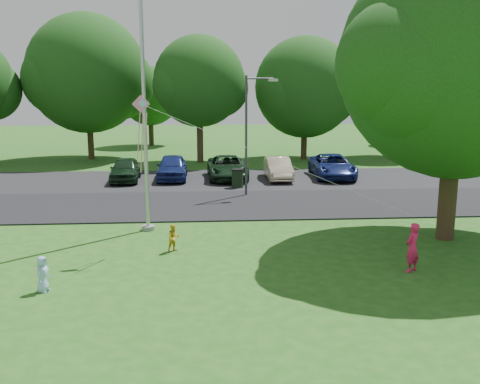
{
  "coord_description": "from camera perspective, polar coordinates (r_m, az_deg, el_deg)",
  "views": [
    {
      "loc": [
        -1.45,
        -14.57,
        5.31
      ],
      "look_at": [
        -0.12,
        4.0,
        1.6
      ],
      "focal_mm": 40.0,
      "sensor_mm": 36.0,
      "label": 1
    }
  ],
  "objects": [
    {
      "name": "park_road",
      "position": [
        24.19,
        -0.55,
        -1.33
      ],
      "size": [
        60.0,
        6.0,
        0.06
      ],
      "primitive_type": "cube",
      "color": "black",
      "rests_on": "ground"
    },
    {
      "name": "parked_cars",
      "position": [
        30.57,
        -0.2,
        2.64
      ],
      "size": [
        13.91,
        4.92,
        1.4
      ],
      "color": "black",
      "rests_on": "ground"
    },
    {
      "name": "flagpole",
      "position": [
        19.71,
        -10.15,
        7.77
      ],
      "size": [
        0.5,
        0.5,
        10.0
      ],
      "color": "#B7BABF",
      "rests_on": "ground"
    },
    {
      "name": "child_blue",
      "position": [
        15.03,
        -20.33,
        -8.2
      ],
      "size": [
        0.42,
        0.53,
        0.96
      ],
      "primitive_type": "imported",
      "rotation": [
        0.0,
        0.0,
        1.3
      ],
      "color": "#9FCBF5",
      "rests_on": "ground"
    },
    {
      "name": "horizon_trees",
      "position": [
        48.77,
        2.45,
        10.08
      ],
      "size": [
        77.46,
        7.2,
        7.02
      ],
      "color": "#332316",
      "rests_on": "ground"
    },
    {
      "name": "tree_row",
      "position": [
        38.92,
        0.41,
        11.86
      ],
      "size": [
        64.35,
        11.94,
        10.88
      ],
      "color": "#332316",
      "rests_on": "ground"
    },
    {
      "name": "big_tree",
      "position": [
        19.49,
        22.03,
        12.37
      ],
      "size": [
        8.68,
        7.88,
        10.07
      ],
      "rotation": [
        0.0,
        0.0,
        0.32
      ],
      "color": "#332316",
      "rests_on": "ground"
    },
    {
      "name": "woman",
      "position": [
        16.26,
        17.9,
        -5.65
      ],
      "size": [
        0.63,
        0.6,
        1.46
      ],
      "primitive_type": "imported",
      "rotation": [
        0.0,
        0.0,
        3.8
      ],
      "color": "#E01D53",
      "rests_on": "ground"
    },
    {
      "name": "street_lamp",
      "position": [
        25.79,
        1.16,
        7.2
      ],
      "size": [
        1.61,
        0.53,
        5.79
      ],
      "rotation": [
        0.0,
        0.0,
        0.24
      ],
      "color": "#3F3F44",
      "rests_on": "ground"
    },
    {
      "name": "trash_can",
      "position": [
        28.04,
        -0.27,
        1.43
      ],
      "size": [
        0.65,
        0.65,
        1.03
      ],
      "rotation": [
        0.0,
        0.0,
        0.2
      ],
      "color": "black",
      "rests_on": "ground"
    },
    {
      "name": "parking_strip",
      "position": [
        30.56,
        -1.3,
        1.32
      ],
      "size": [
        42.0,
        7.0,
        0.06
      ],
      "primitive_type": "cube",
      "color": "black",
      "rests_on": "ground"
    },
    {
      "name": "kite",
      "position": [
        16.96,
        -9.55,
        7.44
      ],
      "size": [
        8.18,
        2.8,
        3.39
      ],
      "rotation": [
        0.0,
        0.0,
        0.05
      ],
      "color": "pink",
      "rests_on": "ground"
    },
    {
      "name": "ground",
      "position": [
        15.57,
        1.51,
        -8.67
      ],
      "size": [
        120.0,
        120.0,
        0.0
      ],
      "primitive_type": "plane",
      "color": "#215616",
      "rests_on": "ground"
    },
    {
      "name": "child_yellow",
      "position": [
        17.54,
        -7.07,
        -4.89
      ],
      "size": [
        0.55,
        0.52,
        0.91
      ],
      "primitive_type": "imported",
      "rotation": [
        0.0,
        0.0,
        0.54
      ],
      "color": "gold",
      "rests_on": "ground"
    }
  ]
}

